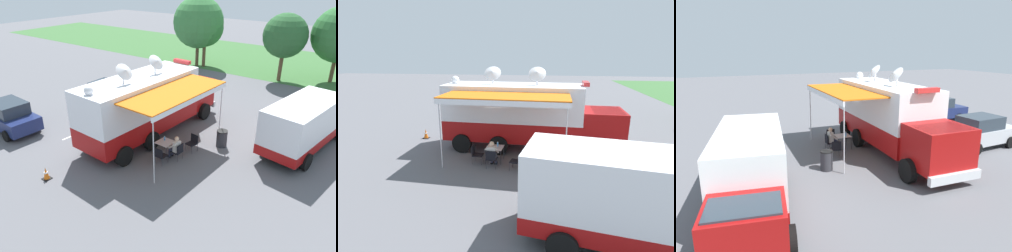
% 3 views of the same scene
% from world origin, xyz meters
% --- Properties ---
extents(ground_plane, '(100.00, 100.00, 0.00)m').
position_xyz_m(ground_plane, '(0.00, 0.00, 0.00)').
color(ground_plane, '#5B5B60').
extents(lot_stripe, '(0.30, 4.80, 0.01)m').
position_xyz_m(lot_stripe, '(-3.27, -0.40, 0.00)').
color(lot_stripe, silver).
rests_on(lot_stripe, ground).
extents(command_truck, '(5.07, 9.57, 4.53)m').
position_xyz_m(command_truck, '(0.06, 0.75, 1.95)').
color(command_truck, '#9E0F0F').
rests_on(command_truck, ground).
extents(folding_table, '(0.83, 0.83, 0.73)m').
position_xyz_m(folding_table, '(2.15, -0.61, 0.67)').
color(folding_table, silver).
rests_on(folding_table, ground).
extents(water_bottle, '(0.07, 0.07, 0.22)m').
position_xyz_m(water_bottle, '(2.01, -0.49, 0.83)').
color(water_bottle, '#4C99D8').
rests_on(water_bottle, folding_table).
extents(folding_chair_at_table, '(0.50, 0.50, 0.87)m').
position_xyz_m(folding_chair_at_table, '(2.95, -0.62, 0.51)').
color(folding_chair_at_table, black).
rests_on(folding_chair_at_table, ground).
extents(folding_chair_beside_table, '(0.50, 0.50, 0.87)m').
position_xyz_m(folding_chair_beside_table, '(2.48, -1.46, 0.51)').
color(folding_chair_beside_table, black).
rests_on(folding_chair_beside_table, ground).
extents(folding_chair_spare_by_truck, '(0.56, 0.56, 0.87)m').
position_xyz_m(folding_chair_spare_by_truck, '(3.02, 0.59, 0.51)').
color(folding_chair_spare_by_truck, black).
rests_on(folding_chair_spare_by_truck, ground).
extents(seated_responder, '(0.67, 0.57, 1.25)m').
position_xyz_m(seated_responder, '(2.76, -0.61, 0.65)').
color(seated_responder, silver).
rests_on(seated_responder, ground).
extents(trash_bin, '(0.57, 0.57, 0.91)m').
position_xyz_m(trash_bin, '(4.00, 1.89, 0.46)').
color(trash_bin, '#2D2D33').
rests_on(trash_bin, ground).
extents(traffic_cone, '(0.36, 0.36, 0.58)m').
position_xyz_m(traffic_cone, '(-0.82, -5.50, 0.28)').
color(traffic_cone, black).
rests_on(traffic_cone, ground).
extents(support_truck, '(3.15, 7.04, 2.70)m').
position_xyz_m(support_truck, '(7.49, 4.34, 1.39)').
color(support_truck, white).
rests_on(support_truck, ground).
extents(car_behind_truck, '(4.29, 2.19, 1.76)m').
position_xyz_m(car_behind_truck, '(-4.93, 2.14, 0.88)').
color(car_behind_truck, '#B2B5BA').
rests_on(car_behind_truck, ground).
extents(car_far_corner, '(4.27, 2.15, 1.76)m').
position_xyz_m(car_far_corner, '(-6.87, -3.73, 0.88)').
color(car_far_corner, navy).
rests_on(car_far_corner, ground).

